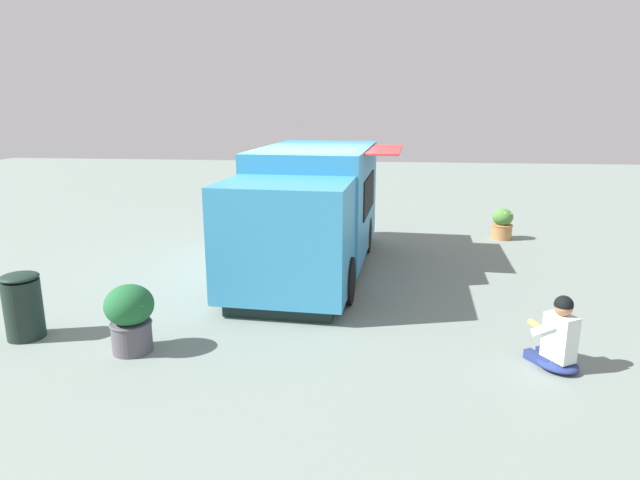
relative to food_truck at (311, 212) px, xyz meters
name	(u,v)px	position (x,y,z in m)	size (l,w,h in m)	color
ground_plane	(302,264)	(-0.21, 0.23, -1.10)	(40.00, 40.00, 0.00)	gray
food_truck	(311,212)	(0.00, 0.00, 0.00)	(2.91, 5.48, 2.26)	#3690C2
person_customer	(557,339)	(3.41, -3.71, -0.74)	(0.65, 0.81, 0.92)	navy
planter_flowering_near	(130,316)	(-1.81, -3.83, -0.62)	(0.61, 0.61, 0.88)	#54505A
planter_flowering_far	(502,224)	(4.14, 2.82, -0.74)	(0.49, 0.49, 0.72)	#AE7844
trash_bin	(23,305)	(-3.42, -3.58, -0.64)	(0.49, 0.49, 0.91)	#1B2A23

